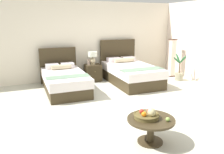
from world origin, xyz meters
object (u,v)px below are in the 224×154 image
Objects in this scene: bed_near_window at (64,80)px; table_lamp at (92,56)px; loose_apple at (168,119)px; bed_near_corner at (130,73)px; nightstand at (93,73)px; floor_lamp_corner at (172,58)px; potted_palm at (179,73)px; coffee_table at (151,125)px; vase at (89,62)px; fruit_bowl at (147,115)px.

table_lamp is (1.08, 0.70, 0.51)m from bed_near_window.
table_lamp is at bearing 87.35° from loose_apple.
bed_near_window reaches higher than table_lamp.
bed_near_corner is 1.33m from table_lamp.
nightstand is 7.92× the size of loose_apple.
table_lamp reaches higher than nightstand.
potted_palm is (-0.12, -0.58, -0.40)m from floor_lamp_corner.
coffee_table is at bearing 132.35° from loose_apple.
bed_near_window reaches higher than loose_apple.
table_lamp is at bearing 145.42° from bed_near_corner.
bed_near_window is 1.18m from vase.
fruit_bowl is 0.47× the size of potted_palm.
vase reaches higher than loose_apple.
bed_near_corner is at bearing 71.39° from loose_apple.
floor_lamp_corner reaches higher than table_lamp.
loose_apple is (-0.20, -4.30, 0.18)m from nightstand.
potted_palm reaches higher than vase.
bed_near_corner is 32.13× the size of loose_apple.
vase is 0.21× the size of potted_palm.
coffee_table is at bearing -95.28° from nightstand.
floor_lamp_corner is 1.48× the size of potted_palm.
coffee_table is at bearing -134.77° from potted_palm.
bed_near_window is at bearing 103.72° from loose_apple.
bed_near_corner is at bearing -33.81° from nightstand.
floor_lamp_corner reaches higher than bed_near_window.
potted_palm is at bearing -101.45° from floor_lamp_corner.
fruit_bowl is 0.33m from loose_apple.
coffee_table is 4.30m from potted_palm.
floor_lamp_corner is at bearing -10.12° from table_lamp.
table_lamp is 0.48× the size of potted_palm.
nightstand is 1.32× the size of fruit_bowl.
fruit_bowl is at bearing -94.01° from vase.
bed_near_window is 4.97× the size of table_lamp.
table_lamp reaches higher than potted_palm.
floor_lamp_corner is at bearing 49.11° from coffee_table.
table_lamp reaches higher than vase.
potted_palm is (1.63, -0.37, -0.07)m from bed_near_corner.
nightstand is at bearing 84.72° from coffee_table.
floor_lamp_corner is (3.85, 0.21, 0.36)m from bed_near_window.
bed_near_corner is 2.88× the size of coffee_table.
table_lamp is 2.81m from floor_lamp_corner.
vase is (-0.15, -0.04, 0.37)m from nightstand.
table_lamp is 0.55× the size of coffee_table.
coffee_table is 1.86× the size of fruit_bowl.
coffee_table is 0.30m from loose_apple.
bed_near_window is at bearing 100.87° from fruit_bowl.
coffee_table is at bearing -130.89° from floor_lamp_corner.
fruit_bowl is (-0.43, -4.06, 0.20)m from nightstand.
bed_near_corner reaches higher than potted_palm.
floor_lamp_corner is at bearing 3.14° from bed_near_window.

